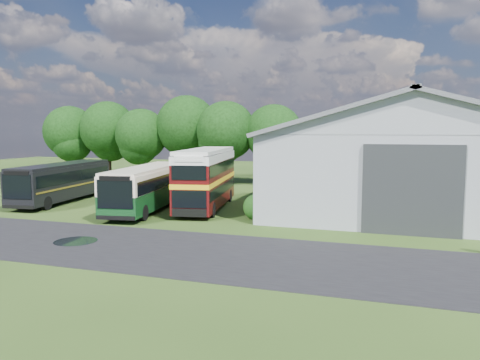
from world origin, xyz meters
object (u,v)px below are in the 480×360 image
(bus_green_single, at_px, (148,187))
(storage_shed, at_px, (408,151))
(bus_maroon_double, at_px, (206,179))
(bus_dark_single, at_px, (62,181))

(bus_green_single, bearing_deg, storage_shed, 17.92)
(storage_shed, relative_size, bus_maroon_double, 2.36)
(storage_shed, height_order, bus_maroon_double, storage_shed)
(storage_shed, distance_m, bus_green_single, 20.15)
(bus_maroon_double, relative_size, bus_dark_single, 0.92)
(bus_green_single, xyz_separation_m, bus_dark_single, (-8.56, 1.32, -0.03))
(bus_green_single, xyz_separation_m, bus_maroon_double, (3.75, 1.90, 0.52))
(bus_green_single, distance_m, bus_maroon_double, 4.24)
(bus_maroon_double, distance_m, bus_dark_single, 12.34)
(storage_shed, relative_size, bus_dark_single, 2.17)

